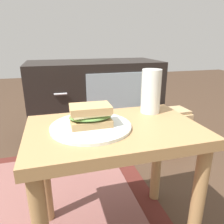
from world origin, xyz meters
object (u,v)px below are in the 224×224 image
at_px(plate, 91,126).
at_px(beer_glass, 151,92).
at_px(paper_bag, 170,132).
at_px(tv_cabinet, 95,100).
at_px(sandwich_front, 91,115).

distance_m(plate, beer_glass, 0.28).
bearing_deg(paper_bag, plate, -139.76).
bearing_deg(tv_cabinet, beer_glass, -86.70).
relative_size(sandwich_front, paper_bag, 0.45).
height_order(sandwich_front, beer_glass, beer_glass).
bearing_deg(paper_bag, tv_cabinet, 134.46).
xyz_separation_m(plate, paper_bag, (0.61, 0.52, -0.32)).
distance_m(plate, paper_bag, 0.86).
xyz_separation_m(beer_glass, paper_bag, (0.36, 0.43, -0.39)).
xyz_separation_m(tv_cabinet, sandwich_front, (-0.20, -0.94, 0.21)).
bearing_deg(sandwich_front, paper_bag, 40.24).
relative_size(plate, beer_glass, 1.56).
bearing_deg(plate, beer_glass, 20.59).
bearing_deg(beer_glass, paper_bag, 49.44).
relative_size(sandwich_front, beer_glass, 0.82).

